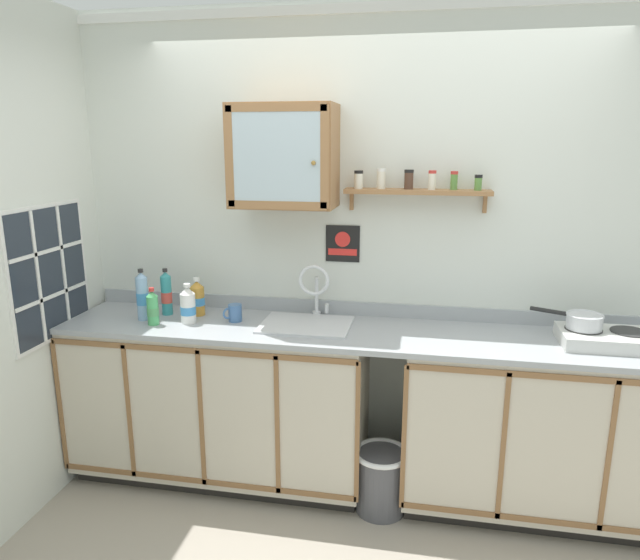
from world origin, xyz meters
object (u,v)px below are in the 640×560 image
(bottle_opaque_white_1, at_px, (188,306))
(bottle_soda_green_2, at_px, (153,308))
(mug, at_px, (235,313))
(bottle_juice_amber_4, at_px, (197,298))
(bottle_detergent_teal_0, at_px, (166,294))
(hot_plate_stove, at_px, (607,339))
(trash_bin, at_px, (381,479))
(wall_cabinet, at_px, (284,156))
(sink, at_px, (307,328))
(saucepan, at_px, (583,320))
(warning_sign, at_px, (343,244))
(bottle_water_blue_3, at_px, (142,297))

(bottle_opaque_white_1, distance_m, bottle_soda_green_2, 0.19)
(bottle_opaque_white_1, height_order, mug, bottle_opaque_white_1)
(bottle_soda_green_2, height_order, mug, bottle_soda_green_2)
(bottle_opaque_white_1, distance_m, bottle_juice_amber_4, 0.15)
(bottle_detergent_teal_0, relative_size, bottle_soda_green_2, 1.31)
(hot_plate_stove, xyz_separation_m, bottle_soda_green_2, (-2.37, -0.12, 0.06))
(hot_plate_stove, relative_size, trash_bin, 1.26)
(trash_bin, bearing_deg, wall_cabinet, 153.79)
(bottle_soda_green_2, xyz_separation_m, trash_bin, (1.29, -0.05, -0.87))
(sink, bearing_deg, bottle_detergent_teal_0, 177.47)
(wall_cabinet, bearing_deg, trash_bin, -26.21)
(hot_plate_stove, xyz_separation_m, trash_bin, (-1.09, -0.17, -0.82))
(wall_cabinet, bearing_deg, bottle_juice_amber_4, -177.53)
(bottle_opaque_white_1, bearing_deg, bottle_soda_green_2, -159.60)
(saucepan, bearing_deg, bottle_opaque_white_1, -177.98)
(sink, bearing_deg, warning_sign, 56.33)
(bottle_water_blue_3, bearing_deg, bottle_detergent_teal_0, 54.19)
(trash_bin, bearing_deg, bottle_detergent_teal_0, 169.42)
(bottle_opaque_white_1, distance_m, wall_cabinet, 0.98)
(bottle_water_blue_3, bearing_deg, saucepan, 1.68)
(hot_plate_stove, distance_m, bottle_water_blue_3, 2.47)
(bottle_detergent_teal_0, distance_m, bottle_water_blue_3, 0.15)
(bottle_detergent_teal_0, relative_size, bottle_opaque_white_1, 1.22)
(bottle_detergent_teal_0, xyz_separation_m, trash_bin, (1.29, -0.24, -0.90))
(sink, distance_m, bottle_water_blue_3, 0.95)
(bottle_soda_green_2, xyz_separation_m, warning_sign, (1.00, 0.39, 0.33))
(bottle_water_blue_3, distance_m, mug, 0.53)
(wall_cabinet, height_order, warning_sign, wall_cabinet)
(hot_plate_stove, height_order, bottle_water_blue_3, bottle_water_blue_3)
(saucepan, distance_m, mug, 1.84)
(bottle_detergent_teal_0, bearing_deg, bottle_water_blue_3, -125.81)
(hot_plate_stove, distance_m, bottle_detergent_teal_0, 2.39)
(bottle_opaque_white_1, bearing_deg, bottle_juice_amber_4, 92.72)
(saucepan, bearing_deg, bottle_water_blue_3, -178.32)
(sink, xyz_separation_m, saucepan, (1.42, -0.01, 0.14))
(sink, xyz_separation_m, wall_cabinet, (-0.14, 0.08, 0.93))
(bottle_soda_green_2, xyz_separation_m, wall_cabinet, (0.70, 0.24, 0.82))
(bottle_water_blue_3, relative_size, warning_sign, 1.41)
(bottle_detergent_teal_0, relative_size, wall_cabinet, 0.49)
(hot_plate_stove, distance_m, saucepan, 0.14)
(hot_plate_stove, bearing_deg, bottle_water_blue_3, -178.97)
(bottle_soda_green_2, bearing_deg, trash_bin, -2.22)
(bottle_water_blue_3, height_order, mug, bottle_water_blue_3)
(bottle_soda_green_2, bearing_deg, saucepan, 3.54)
(saucepan, xyz_separation_m, trash_bin, (-0.98, -0.19, -0.90))
(bottle_detergent_teal_0, height_order, warning_sign, warning_sign)
(bottle_detergent_teal_0, height_order, mug, bottle_detergent_teal_0)
(sink, xyz_separation_m, bottle_detergent_teal_0, (-0.85, 0.04, 0.14))
(bottle_juice_amber_4, distance_m, warning_sign, 0.90)
(saucepan, relative_size, warning_sign, 1.60)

